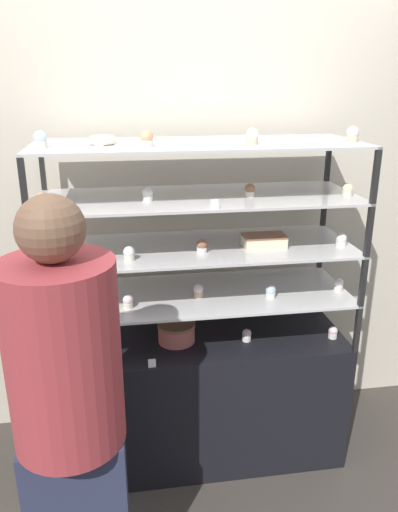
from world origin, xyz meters
The scene contains 36 objects.
ground_plane centered at (0.00, 0.00, 0.00)m, with size 20.00×20.00×0.00m, color #38332D.
back_wall centered at (0.00, 0.42, 1.30)m, with size 8.00×0.05×2.60m.
display_base centered at (0.00, 0.00, 0.36)m, with size 1.51×0.55×0.71m.
display_riser_lower centered at (0.00, 0.00, 0.95)m, with size 1.51×0.55×0.25m.
display_riser_middle centered at (0.00, 0.00, 1.20)m, with size 1.51×0.55×0.25m.
display_riser_upper centered at (0.00, 0.00, 1.45)m, with size 1.51×0.55×0.25m.
display_riser_top centered at (0.00, 0.00, 1.70)m, with size 1.51×0.55×0.25m.
layer_cake_centerpiece centered at (-0.12, -0.02, 0.77)m, with size 0.19×0.19×0.10m.
sheet_cake_frosted centered at (0.31, -0.05, 1.25)m, with size 0.21×0.12×0.06m.
cupcake_0 centered at (-0.72, -0.04, 0.74)m, with size 0.05×0.05×0.06m.
cupcake_1 centered at (0.24, -0.07, 0.74)m, with size 0.05×0.05×0.06m.
cupcake_2 centered at (0.69, -0.12, 0.74)m, with size 0.05×0.05×0.06m.
price_tag_0 centered at (-0.26, -0.25, 0.73)m, with size 0.04×0.00×0.04m.
cupcake_3 centered at (-0.69, -0.12, 1.00)m, with size 0.05×0.05×0.07m.
cupcake_4 centered at (-0.36, -0.12, 1.00)m, with size 0.05×0.05×0.07m.
cupcake_5 centered at (-0.01, -0.04, 1.00)m, with size 0.05×0.05×0.07m.
cupcake_6 centered at (0.34, -0.11, 1.00)m, with size 0.05×0.05×0.07m.
cupcake_7 centered at (0.71, -0.08, 1.00)m, with size 0.05×0.05×0.07m.
price_tag_1 centered at (-0.41, -0.25, 0.99)m, with size 0.04×0.00×0.04m.
cupcake_8 centered at (-0.71, -0.14, 1.25)m, with size 0.05×0.05×0.07m.
cupcake_9 centered at (-0.34, -0.15, 1.25)m, with size 0.05×0.05×0.07m.
cupcake_10 centered at (0.00, -0.09, 1.25)m, with size 0.05×0.05×0.07m.
cupcake_11 centered at (0.69, -0.10, 1.25)m, with size 0.05×0.05×0.07m.
price_tag_2 centered at (-0.46, -0.25, 1.24)m, with size 0.04×0.00×0.04m.
cupcake_12 centered at (-0.71, -0.09, 1.50)m, with size 0.05×0.05×0.06m.
cupcake_13 centered at (-0.25, -0.06, 1.50)m, with size 0.05×0.05×0.06m.
cupcake_14 centered at (0.24, -0.04, 1.50)m, with size 0.05×0.05×0.06m.
cupcake_15 centered at (0.69, -0.11, 1.50)m, with size 0.05×0.05×0.06m.
price_tag_3 centered at (0.03, -0.25, 1.49)m, with size 0.04×0.00×0.04m.
cupcake_16 centered at (-0.69, -0.08, 1.75)m, with size 0.06×0.06×0.07m.
cupcake_17 centered at (-0.24, -0.12, 1.75)m, with size 0.06×0.06×0.07m.
cupcake_18 centered at (0.22, -0.10, 1.75)m, with size 0.06×0.06×0.07m.
cupcake_19 centered at (0.70, -0.08, 1.75)m, with size 0.06×0.06×0.07m.
price_tag_4 centered at (-0.44, -0.25, 1.74)m, with size 0.04×0.00×0.04m.
donut_glazed centered at (-0.44, -0.01, 1.73)m, with size 0.12×0.12×0.04m.
customer_figure centered at (-0.58, -0.77, 0.89)m, with size 0.39×0.39×1.66m.
Camera 1 is at (-0.36, -2.29, 1.99)m, focal length 35.00 mm.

